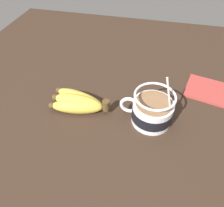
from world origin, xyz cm
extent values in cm
cube|color=#332319|center=(0.00, 0.00, 1.30)|extent=(118.67, 118.67, 2.61)
cylinder|color=silver|center=(-9.42, 3.80, 5.75)|extent=(10.22, 10.22, 6.29)
cylinder|color=black|center=(-9.42, 3.80, 5.66)|extent=(10.42, 10.42, 3.05)
torus|color=silver|center=(-3.47, 3.80, 6.97)|extent=(5.09, 0.90, 5.09)
cylinder|color=#846042|center=(-9.42, 3.80, 8.99)|extent=(9.02, 9.02, 0.40)
torus|color=silver|center=(-9.42, 3.80, 11.33)|extent=(10.22, 10.22, 0.60)
cylinder|color=silver|center=(-12.85, 3.80, 10.60)|extent=(3.78, 0.50, 13.11)
ellipsoid|color=silver|center=(-11.20, 3.80, 4.11)|extent=(3.00, 2.00, 0.80)
cylinder|color=#4C381E|center=(2.69, 3.86, 5.55)|extent=(2.00, 2.00, 3.00)
ellipsoid|color=gold|center=(10.76, 1.87, 4.54)|extent=(15.13, 7.26, 3.87)
sphere|color=#4C381E|center=(17.86, 0.12, 4.54)|extent=(1.74, 1.74, 1.74)
ellipsoid|color=gold|center=(10.56, 3.56, 4.74)|extent=(13.91, 4.79, 4.27)
sphere|color=#4C381E|center=(17.44, 3.29, 4.74)|extent=(1.92, 1.92, 1.92)
ellipsoid|color=gold|center=(10.46, 5.15, 4.51)|extent=(14.19, 6.02, 3.81)
sphere|color=#4C381E|center=(17.24, 6.28, 4.51)|extent=(1.71, 1.71, 1.71)
cube|color=#A33833|center=(-26.75, -11.60, 2.91)|extent=(18.40, 14.75, 0.60)
camera|label=1|loc=(-8.16, 43.29, 46.02)|focal=35.00mm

